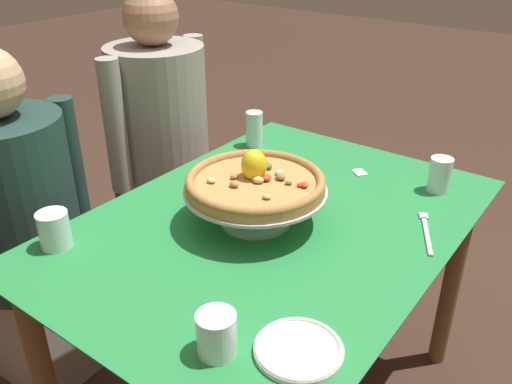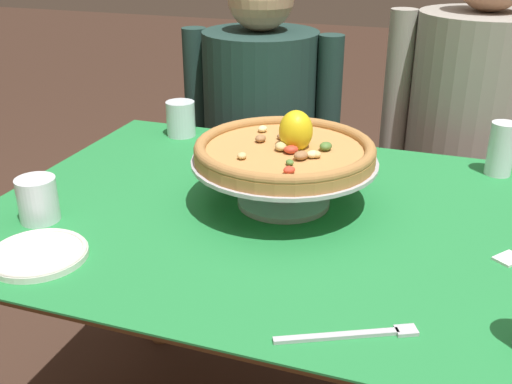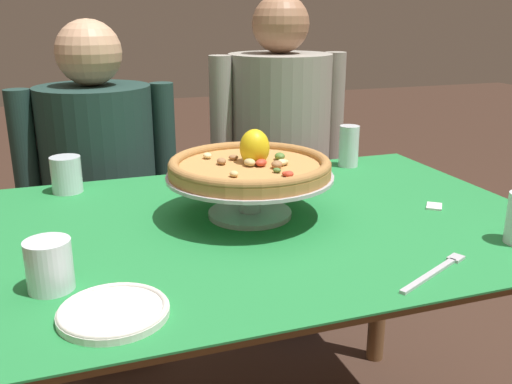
{
  "view_description": "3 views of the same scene",
  "coord_description": "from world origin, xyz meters",
  "px_view_note": "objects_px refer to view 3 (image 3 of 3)",
  "views": [
    {
      "loc": [
        -1.06,
        -0.72,
        1.5
      ],
      "look_at": [
        -0.05,
        0.03,
        0.84
      ],
      "focal_mm": 37.66,
      "sensor_mm": 36.0,
      "label": 1
    },
    {
      "loc": [
        0.3,
        -1.1,
        1.3
      ],
      "look_at": [
        -0.09,
        0.02,
        0.76
      ],
      "focal_mm": 42.81,
      "sensor_mm": 36.0,
      "label": 2
    },
    {
      "loc": [
        -0.43,
        -1.14,
        1.2
      ],
      "look_at": [
        -0.01,
        0.06,
        0.79
      ],
      "focal_mm": 39.3,
      "sensor_mm": 36.0,
      "label": 3
    }
  ],
  "objects_px": {
    "water_glass_front_left": "(50,268)",
    "water_glass_back_left": "(67,176)",
    "pizza_stand": "(250,188)",
    "water_glass_back_right": "(349,149)",
    "pizza": "(250,165)",
    "side_plate": "(114,311)",
    "diner_left": "(102,200)",
    "diner_right": "(279,167)",
    "dinner_fork": "(436,271)",
    "sugar_packet": "(434,206)"
  },
  "relations": [
    {
      "from": "water_glass_back_left",
      "to": "water_glass_front_left",
      "type": "bearing_deg",
      "value": -94.11
    },
    {
      "from": "pizza",
      "to": "side_plate",
      "type": "distance_m",
      "value": 0.52
    },
    {
      "from": "water_glass_back_left",
      "to": "dinner_fork",
      "type": "xyz_separation_m",
      "value": [
        0.63,
        -0.74,
        -0.04
      ]
    },
    {
      "from": "water_glass_front_left",
      "to": "diner_left",
      "type": "height_order",
      "value": "diner_left"
    },
    {
      "from": "pizza_stand",
      "to": "water_glass_back_right",
      "type": "bearing_deg",
      "value": 37.02
    },
    {
      "from": "diner_left",
      "to": "water_glass_front_left",
      "type": "bearing_deg",
      "value": -98.68
    },
    {
      "from": "water_glass_back_left",
      "to": "side_plate",
      "type": "height_order",
      "value": "water_glass_back_left"
    },
    {
      "from": "water_glass_back_right",
      "to": "diner_left",
      "type": "distance_m",
      "value": 0.85
    },
    {
      "from": "dinner_fork",
      "to": "sugar_packet",
      "type": "height_order",
      "value": "dinner_fork"
    },
    {
      "from": "pizza",
      "to": "water_glass_back_right",
      "type": "distance_m",
      "value": 0.55
    },
    {
      "from": "pizza",
      "to": "sugar_packet",
      "type": "relative_size",
      "value": 7.49
    },
    {
      "from": "dinner_fork",
      "to": "sugar_packet",
      "type": "xyz_separation_m",
      "value": [
        0.22,
        0.31,
        -0.0
      ]
    },
    {
      "from": "pizza_stand",
      "to": "diner_right",
      "type": "relative_size",
      "value": 0.31
    },
    {
      "from": "dinner_fork",
      "to": "sugar_packet",
      "type": "bearing_deg",
      "value": 54.5
    },
    {
      "from": "water_glass_front_left",
      "to": "diner_right",
      "type": "height_order",
      "value": "diner_right"
    },
    {
      "from": "pizza",
      "to": "water_glass_front_left",
      "type": "bearing_deg",
      "value": -151.97
    },
    {
      "from": "water_glass_back_left",
      "to": "dinner_fork",
      "type": "relative_size",
      "value": 0.48
    },
    {
      "from": "pizza_stand",
      "to": "water_glass_front_left",
      "type": "distance_m",
      "value": 0.5
    },
    {
      "from": "water_glass_back_left",
      "to": "sugar_packet",
      "type": "distance_m",
      "value": 0.95
    },
    {
      "from": "dinner_fork",
      "to": "pizza_stand",
      "type": "bearing_deg",
      "value": 119.86
    },
    {
      "from": "water_glass_back_right",
      "to": "dinner_fork",
      "type": "relative_size",
      "value": 0.63
    },
    {
      "from": "pizza",
      "to": "dinner_fork",
      "type": "height_order",
      "value": "pizza"
    },
    {
      "from": "pizza",
      "to": "water_glass_front_left",
      "type": "xyz_separation_m",
      "value": [
        -0.44,
        -0.24,
        -0.08
      ]
    },
    {
      "from": "diner_right",
      "to": "pizza",
      "type": "bearing_deg",
      "value": -116.15
    },
    {
      "from": "pizza_stand",
      "to": "pizza",
      "type": "bearing_deg",
      "value": 30.83
    },
    {
      "from": "water_glass_back_right",
      "to": "dinner_fork",
      "type": "height_order",
      "value": "water_glass_back_right"
    },
    {
      "from": "pizza",
      "to": "diner_left",
      "type": "xyz_separation_m",
      "value": [
        -0.3,
        0.72,
        -0.28
      ]
    },
    {
      "from": "pizza",
      "to": "water_glass_front_left",
      "type": "distance_m",
      "value": 0.51
    },
    {
      "from": "side_plate",
      "to": "water_glass_back_left",
      "type": "bearing_deg",
      "value": 94.2
    },
    {
      "from": "water_glass_back_left",
      "to": "water_glass_back_right",
      "type": "height_order",
      "value": "water_glass_back_right"
    },
    {
      "from": "pizza_stand",
      "to": "water_glass_back_left",
      "type": "relative_size",
      "value": 4.02
    },
    {
      "from": "pizza",
      "to": "water_glass_back_right",
      "type": "relative_size",
      "value": 2.94
    },
    {
      "from": "pizza_stand",
      "to": "dinner_fork",
      "type": "distance_m",
      "value": 0.47
    },
    {
      "from": "diner_left",
      "to": "diner_right",
      "type": "bearing_deg",
      "value": 2.44
    },
    {
      "from": "diner_right",
      "to": "diner_left",
      "type": "bearing_deg",
      "value": -177.56
    },
    {
      "from": "side_plate",
      "to": "sugar_packet",
      "type": "height_order",
      "value": "side_plate"
    },
    {
      "from": "water_glass_front_left",
      "to": "sugar_packet",
      "type": "relative_size",
      "value": 1.81
    },
    {
      "from": "water_glass_front_left",
      "to": "dinner_fork",
      "type": "height_order",
      "value": "water_glass_front_left"
    },
    {
      "from": "water_glass_back_right",
      "to": "sugar_packet",
      "type": "bearing_deg",
      "value": -87.9
    },
    {
      "from": "diner_left",
      "to": "sugar_packet",
      "type": "bearing_deg",
      "value": -47.32
    },
    {
      "from": "pizza",
      "to": "pizza_stand",
      "type": "bearing_deg",
      "value": -149.17
    },
    {
      "from": "pizza_stand",
      "to": "diner_left",
      "type": "xyz_separation_m",
      "value": [
        -0.3,
        0.72,
        -0.22
      ]
    },
    {
      "from": "pizza",
      "to": "water_glass_front_left",
      "type": "relative_size",
      "value": 4.13
    },
    {
      "from": "water_glass_back_left",
      "to": "water_glass_back_right",
      "type": "bearing_deg",
      "value": -0.61
    },
    {
      "from": "pizza",
      "to": "dinner_fork",
      "type": "relative_size",
      "value": 1.86
    },
    {
      "from": "diner_left",
      "to": "diner_right",
      "type": "relative_size",
      "value": 0.94
    },
    {
      "from": "sugar_packet",
      "to": "diner_left",
      "type": "relative_size",
      "value": 0.04
    },
    {
      "from": "pizza_stand",
      "to": "diner_right",
      "type": "bearing_deg",
      "value": 63.79
    },
    {
      "from": "side_plate",
      "to": "diner_right",
      "type": "xyz_separation_m",
      "value": [
        0.72,
        1.11,
        -0.12
      ]
    },
    {
      "from": "water_glass_front_left",
      "to": "water_glass_back_left",
      "type": "bearing_deg",
      "value": 85.89
    }
  ]
}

